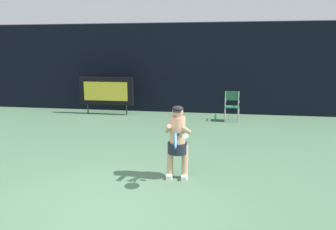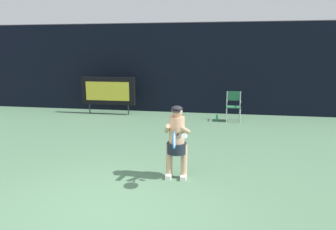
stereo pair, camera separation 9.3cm
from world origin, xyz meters
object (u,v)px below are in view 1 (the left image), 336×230
Objects in this scene: tennis_player at (177,139)px; umpire_chair at (232,104)px; water_bottle at (215,118)px; scoreboard at (106,91)px; tennis_racket at (176,140)px.

umpire_chair is at bearing 77.25° from tennis_player.
water_bottle is 0.18× the size of tennis_player.
scoreboard reaches higher than tennis_player.
tennis_racket is (-0.65, -5.98, 0.84)m from water_bottle.
scoreboard is 4.48m from water_bottle.
scoreboard is 7.07m from tennis_player.
tennis_racket is at bearing -96.18° from water_bottle.
scoreboard reaches higher than umpire_chair.
tennis_player reaches higher than tennis_racket.
scoreboard is 2.04× the size of umpire_chair.
tennis_racket reaches higher than water_bottle.
water_bottle is at bearing 82.78° from tennis_player.
tennis_racket is (-1.23, -6.15, 0.34)m from umpire_chair.
tennis_racket is at bearing -101.28° from umpire_chair.
tennis_player is 0.57m from tennis_racket.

